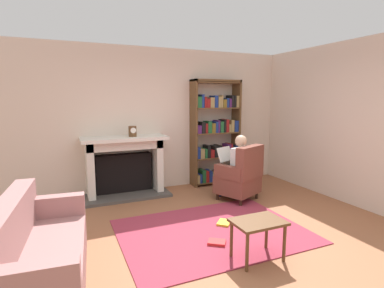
# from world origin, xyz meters

# --- Properties ---
(ground) EXTENTS (14.00, 14.00, 0.00)m
(ground) POSITION_xyz_m (0.00, 0.00, 0.00)
(ground) COLOR #985D3D
(back_wall) EXTENTS (5.60, 0.10, 2.70)m
(back_wall) POSITION_xyz_m (0.00, 2.55, 1.35)
(back_wall) COLOR beige
(back_wall) RESTS_ON ground
(side_wall_right) EXTENTS (0.10, 5.20, 2.70)m
(side_wall_right) POSITION_xyz_m (2.65, 1.25, 1.35)
(side_wall_right) COLOR beige
(side_wall_right) RESTS_ON ground
(area_rug) EXTENTS (2.40, 1.80, 0.01)m
(area_rug) POSITION_xyz_m (0.00, 0.30, 0.01)
(area_rug) COLOR #983041
(area_rug) RESTS_ON ground
(fireplace) EXTENTS (1.52, 0.64, 1.09)m
(fireplace) POSITION_xyz_m (-0.75, 2.30, 0.58)
(fireplace) COLOR #4C4742
(fireplace) RESTS_ON ground
(mantel_clock) EXTENTS (0.14, 0.14, 0.19)m
(mantel_clock) POSITION_xyz_m (-0.61, 2.20, 1.18)
(mantel_clock) COLOR brown
(mantel_clock) RESTS_ON fireplace
(bookshelf) EXTENTS (1.02, 0.32, 2.12)m
(bookshelf) POSITION_xyz_m (1.13, 2.33, 1.03)
(bookshelf) COLOR brown
(bookshelf) RESTS_ON ground
(armchair_reading) EXTENTS (0.84, 0.83, 0.97)m
(armchair_reading) POSITION_xyz_m (1.04, 1.23, 0.42)
(armchair_reading) COLOR #331E14
(armchair_reading) RESTS_ON ground
(seated_reader) EXTENTS (0.51, 0.60, 1.14)m
(seated_reader) POSITION_xyz_m (0.99, 1.34, 0.62)
(seated_reader) COLOR white
(seated_reader) RESTS_ON ground
(sofa_floral) EXTENTS (0.87, 1.76, 0.85)m
(sofa_floral) POSITION_xyz_m (-2.03, -0.12, 0.32)
(sofa_floral) COLOR #9F6F6C
(sofa_floral) RESTS_ON ground
(side_table) EXTENTS (0.56, 0.39, 0.45)m
(side_table) POSITION_xyz_m (0.14, -0.51, 0.38)
(side_table) COLOR brown
(side_table) RESTS_ON ground
(scattered_books) EXTENTS (0.64, 0.74, 0.03)m
(scattered_books) POSITION_xyz_m (0.07, 0.19, 0.03)
(scattered_books) COLOR red
(scattered_books) RESTS_ON area_rug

